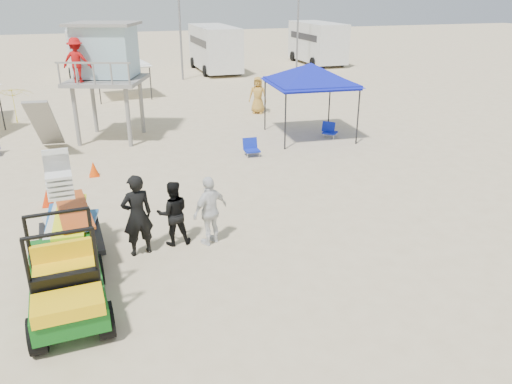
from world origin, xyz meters
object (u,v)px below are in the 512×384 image
object	(u,v)px
lifeguard_tower	(102,56)
man_left	(137,215)
utility_cart	(64,274)
surf_trailer	(67,221)
canopy_blue	(311,67)

from	to	relation	value
lifeguard_tower	man_left	bearing A→B (deg)	-89.08
utility_cart	man_left	size ratio (longest dim) A/B	1.34
surf_trailer	canopy_blue	xyz separation A→B (m)	(9.27, 7.72, 1.95)
lifeguard_tower	canopy_blue	distance (m)	8.26
utility_cart	surf_trailer	size ratio (longest dim) A/B	1.03
surf_trailer	lifeguard_tower	world-z (taller)	lifeguard_tower
surf_trailer	lifeguard_tower	distance (m)	10.38
surf_trailer	utility_cart	bearing A→B (deg)	-90.16
man_left	canopy_blue	xyz separation A→B (m)	(7.76, 8.02, 1.90)
surf_trailer	lifeguard_tower	bearing A→B (deg)	82.32
utility_cart	canopy_blue	xyz separation A→B (m)	(9.28, 10.06, 1.98)
surf_trailer	man_left	size ratio (longest dim) A/B	1.30
utility_cart	man_left	xyz separation A→B (m)	(1.52, 2.04, 0.08)
utility_cart	canopy_blue	world-z (taller)	canopy_blue
surf_trailer	man_left	distance (m)	1.55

